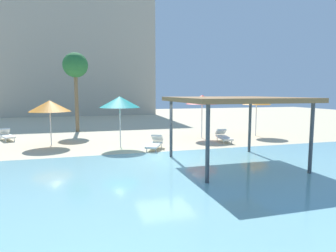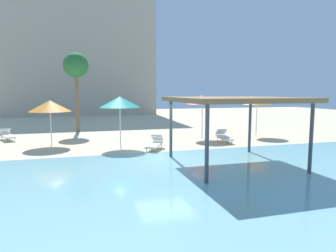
{
  "view_description": "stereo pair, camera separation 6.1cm",
  "coord_description": "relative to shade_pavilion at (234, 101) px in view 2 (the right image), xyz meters",
  "views": [
    {
      "loc": [
        -3.57,
        -12.79,
        3.07
      ],
      "look_at": [
        0.74,
        2.0,
        1.3
      ],
      "focal_mm": 31.3,
      "sensor_mm": 36.0,
      "label": 1
    },
    {
      "loc": [
        -3.51,
        -12.8,
        3.07
      ],
      "look_at": [
        0.74,
        2.0,
        1.3
      ],
      "focal_mm": 31.3,
      "sensor_mm": 36.0,
      "label": 2
    }
  ],
  "objects": [
    {
      "name": "shade_pavilion",
      "position": [
        0.0,
        0.0,
        0.0
      ],
      "size": [
        4.89,
        4.89,
        2.87
      ],
      "color": "#42474C",
      "rests_on": "ground"
    },
    {
      "name": "ground_plane",
      "position": [
        -2.47,
        1.86,
        -2.71
      ],
      "size": [
        80.0,
        80.0,
        0.0
      ],
      "primitive_type": "plane",
      "color": "beige"
    },
    {
      "name": "lounge_chair_3",
      "position": [
        -10.83,
        9.97,
        -2.38
      ],
      "size": [
        1.33,
        1.98,
        0.74
      ],
      "rotation": [
        0.0,
        0.0,
        -1.15
      ],
      "color": "white",
      "rests_on": "ground"
    },
    {
      "name": "lounge_chair_0",
      "position": [
        2.38,
        5.52,
        -2.38
      ],
      "size": [
        0.91,
        1.97,
        0.74
      ],
      "rotation": [
        0.0,
        0.0,
        -1.74
      ],
      "color": "white",
      "rests_on": "ground"
    },
    {
      "name": "palm_tree_1",
      "position": [
        -6.48,
        12.91,
        2.3
      ],
      "size": [
        1.9,
        1.9,
        6.11
      ],
      "color": "brown",
      "rests_on": "ground"
    },
    {
      "name": "hotel_block_0",
      "position": [
        -6.39,
        34.46,
        6.17
      ],
      "size": [
        20.26,
        11.42,
        17.76
      ],
      "primitive_type": "cube",
      "color": "#B2A893",
      "rests_on": "ground"
    },
    {
      "name": "beach_umbrella_orange_4",
      "position": [
        -7.86,
        7.13,
        -0.42
      ],
      "size": [
        2.35,
        2.35,
        2.62
      ],
      "color": "silver",
      "rests_on": "ground"
    },
    {
      "name": "beach_umbrella_orange_3",
      "position": [
        5.71,
        7.1,
        -0.23
      ],
      "size": [
        1.97,
        1.97,
        2.76
      ],
      "color": "silver",
      "rests_on": "ground"
    },
    {
      "name": "lagoon_water",
      "position": [
        -2.47,
        -3.39,
        -2.69
      ],
      "size": [
        44.0,
        13.5,
        0.04
      ],
      "primitive_type": "cube",
      "color": "#7AB7C1",
      "rests_on": "ground"
    },
    {
      "name": "beach_umbrella_red_0",
      "position": [
        1.62,
        7.21,
        -0.12
      ],
      "size": [
        2.2,
        2.2,
        2.9
      ],
      "color": "silver",
      "rests_on": "ground"
    },
    {
      "name": "lounge_chair_2",
      "position": [
        -2.34,
        4.29,
        -2.38
      ],
      "size": [
        1.38,
        1.97,
        0.74
      ],
      "rotation": [
        0.0,
        0.0,
        -2.03
      ],
      "color": "white",
      "rests_on": "ground"
    },
    {
      "name": "beach_umbrella_teal_2",
      "position": [
        -4.05,
        5.51,
        -0.17
      ],
      "size": [
        2.24,
        2.24,
        2.85
      ],
      "color": "silver",
      "rests_on": "ground"
    }
  ]
}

